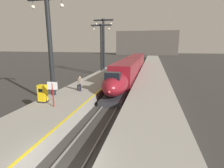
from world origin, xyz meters
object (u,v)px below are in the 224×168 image
at_px(rolling_suitcase, 79,87).
at_px(ticket_machine_yellow, 43,94).
at_px(highspeed_train_main, 131,67).
at_px(passenger_near_edge, 80,83).
at_px(station_column_mid, 50,38).
at_px(station_column_distant, 104,40).
at_px(station_column_far, 101,43).
at_px(departure_info_board, 53,89).

bearing_deg(rolling_suitcase, ticket_machine_yellow, -106.65).
relative_size(highspeed_train_main, passenger_near_edge, 22.21).
bearing_deg(highspeed_train_main, station_column_mid, -107.82).
bearing_deg(highspeed_train_main, station_column_distant, 168.43).
distance_m(highspeed_train_main, station_column_far, 7.44).
xyz_separation_m(rolling_suitcase, ticket_machine_yellow, (-1.43, -4.77, 0.44)).
height_order(station_column_distant, rolling_suitcase, station_column_distant).
relative_size(highspeed_train_main, station_column_distant, 3.73).
distance_m(station_column_far, departure_info_board, 21.57).
xyz_separation_m(highspeed_train_main, ticket_machine_yellow, (-5.55, -20.70, -0.14)).
relative_size(station_column_distant, passenger_near_edge, 5.96).
height_order(highspeed_train_main, ticket_machine_yellow, highspeed_train_main).
bearing_deg(departure_info_board, station_column_mid, 120.88).
relative_size(station_column_mid, station_column_far, 1.07).
relative_size(highspeed_train_main, departure_info_board, 17.70).
distance_m(rolling_suitcase, ticket_machine_yellow, 5.00).
height_order(station_column_mid, rolling_suitcase, station_column_mid).
bearing_deg(ticket_machine_yellow, departure_info_board, -28.70).
bearing_deg(ticket_machine_yellow, station_column_far, 90.99).
distance_m(station_column_distant, passenger_near_edge, 18.43).
height_order(rolling_suitcase, departure_info_board, departure_info_board).
xyz_separation_m(station_column_mid, rolling_suitcase, (1.78, 2.42, -5.40)).
distance_m(station_column_mid, station_column_far, 17.92).
relative_size(station_column_mid, departure_info_board, 4.50).
height_order(station_column_far, departure_info_board, station_column_far).
bearing_deg(highspeed_train_main, ticket_machine_yellow, -105.01).
bearing_deg(station_column_mid, station_column_distant, 90.00).
xyz_separation_m(station_column_mid, departure_info_board, (1.92, -3.21, -4.20)).
bearing_deg(station_column_far, departure_info_board, -84.80).
bearing_deg(ticket_machine_yellow, rolling_suitcase, 73.35).
relative_size(station_column_far, departure_info_board, 4.22).
bearing_deg(station_column_far, station_column_mid, -90.00).
distance_m(passenger_near_edge, ticket_machine_yellow, 4.66).
distance_m(passenger_near_edge, departure_info_board, 5.19).
bearing_deg(station_column_distant, rolling_suitcase, -84.07).
xyz_separation_m(passenger_near_edge, ticket_machine_yellow, (-1.78, -4.30, -0.25)).
relative_size(station_column_mid, rolling_suitcase, 9.71).
distance_m(station_column_mid, ticket_machine_yellow, 5.51).
relative_size(station_column_far, ticket_machine_yellow, 5.59).
height_order(station_column_mid, station_column_distant, station_column_distant).
bearing_deg(station_column_mid, ticket_machine_yellow, -81.54).
xyz_separation_m(station_column_far, ticket_machine_yellow, (0.35, -20.27, -4.65)).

